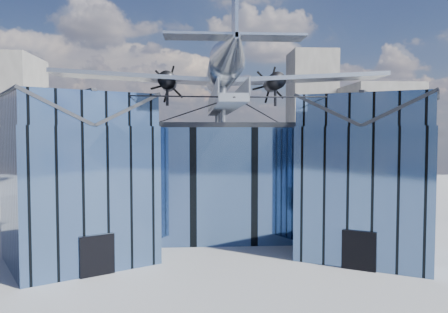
{
  "coord_description": "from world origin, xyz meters",
  "views": [
    {
      "loc": [
        -2.25,
        -32.19,
        9.0
      ],
      "look_at": [
        0.0,
        2.0,
        7.2
      ],
      "focal_mm": 35.0,
      "sensor_mm": 36.0,
      "label": 1
    }
  ],
  "objects": [
    {
      "name": "museum",
      "position": [
        0.0,
        5.82,
        5.54
      ],
      "size": [
        32.88,
        24.5,
        17.6
      ],
      "color": "#4B6A9A",
      "rests_on": "ground"
    },
    {
      "name": "bg_towers",
      "position": [
        1.45,
        50.49,
        10.01
      ],
      "size": [
        77.0,
        24.5,
        26.0
      ],
      "color": "gray",
      "rests_on": "ground"
    },
    {
      "name": "ground_plane",
      "position": [
        0.0,
        0.0,
        0.0
      ],
      "size": [
        120.0,
        120.0,
        0.0
      ],
      "primitive_type": "plane",
      "color": "gray"
    }
  ]
}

